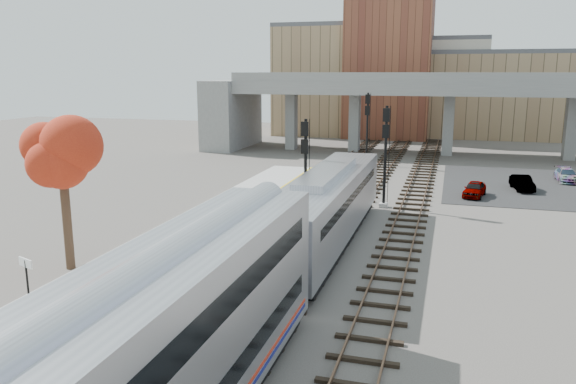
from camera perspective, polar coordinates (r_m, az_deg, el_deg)
The scene contains 16 objects.
ground at distance 25.99m, azimuth -1.55°, elevation -9.54°, with size 160.00×160.00×0.00m, color #47423D.
platform at distance 28.86m, azimuth -15.51°, elevation -7.38°, with size 4.50×60.00×0.35m, color #9E9E99.
yellow_strip at distance 27.88m, azimuth -12.17°, elevation -7.51°, with size 0.70×60.00×0.01m, color yellow.
tracks at distance 37.31m, azimuth 5.72°, elevation -2.71°, with size 10.70×95.00×0.25m.
overpass at distance 68.13m, azimuth 14.33°, elevation 8.58°, with size 54.00×12.00×9.50m.
buildings_far at distance 89.78m, azimuth 12.58°, elevation 10.76°, with size 43.00×21.00×20.60m.
parking_lot at distance 52.28m, azimuth 23.21°, elevation 0.59°, with size 14.00×18.00×0.04m, color black.
locomotive at distance 31.34m, azimuth 3.98°, elevation -1.40°, with size 3.02×19.05×4.10m.
signal_mast_near at distance 34.65m, azimuth 1.76°, elevation 1.70°, with size 0.60×0.64×6.79m.
signal_mast_mid at distance 40.42m, azimuth 9.83°, elevation 3.49°, with size 0.60×0.64×7.27m.
signal_mast_far at distance 59.59m, azimuth 8.04°, elevation 6.41°, with size 0.60×0.64×7.46m.
station_sign at distance 23.95m, azimuth -25.02°, elevation -7.60°, with size 0.86×0.37×2.27m.
tree at distance 28.96m, azimuth -21.98°, elevation 2.88°, with size 3.60×3.60×7.26m.
car_a at distance 46.06m, azimuth 18.43°, elevation 0.29°, with size 1.42×3.53×1.20m, color #99999E.
car_b at distance 49.95m, azimuth 22.69°, elevation 0.86°, with size 1.27×3.65×1.20m, color #99999E.
car_c at distance 55.53m, azimuth 26.44°, elevation 1.55°, with size 1.61×3.95×1.15m, color #99999E.
Camera 1 is at (7.45, -22.98, 9.60)m, focal length 35.00 mm.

